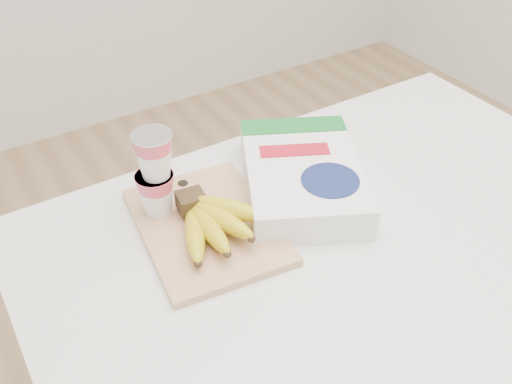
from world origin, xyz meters
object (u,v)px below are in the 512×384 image
at_px(cutting_board, 206,226).
at_px(table, 334,372).
at_px(yogurt_stack, 155,172).
at_px(bananas, 212,221).
at_px(cereal_box, 302,176).

bearing_deg(cutting_board, table, -26.99).
bearing_deg(yogurt_stack, bananas, -60.68).
xyz_separation_m(table, bananas, (-0.22, 0.12, 0.47)).
relative_size(bananas, yogurt_stack, 1.09).
xyz_separation_m(table, cutting_board, (-0.22, 0.15, 0.43)).
bearing_deg(table, yogurt_stack, 141.74).
height_order(bananas, cereal_box, bananas).
bearing_deg(cereal_box, bananas, -145.80).
xyz_separation_m(yogurt_stack, cereal_box, (0.27, -0.07, -0.07)).
height_order(cutting_board, bananas, bananas).
relative_size(table, cutting_board, 3.69).
relative_size(table, cereal_box, 3.03).
xyz_separation_m(bananas, yogurt_stack, (-0.05, 0.10, 0.06)).
bearing_deg(cereal_box, cutting_board, -152.98).
bearing_deg(cereal_box, yogurt_stack, -168.11).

